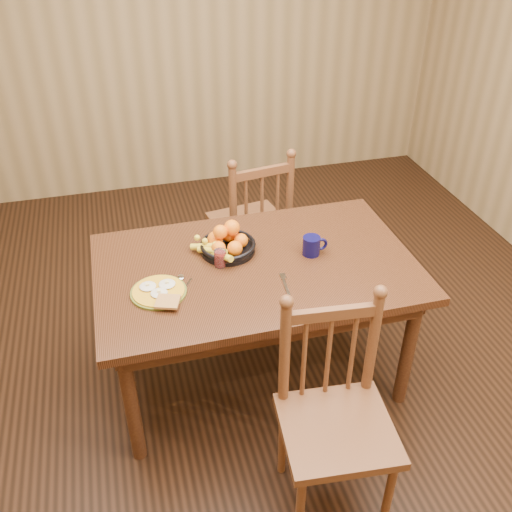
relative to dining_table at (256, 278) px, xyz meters
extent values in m
cube|color=black|center=(0.00, 0.00, -0.67)|extent=(4.50, 5.00, 0.01)
cube|color=olive|center=(0.00, 2.50, 0.68)|extent=(4.50, 0.01, 2.70)
cube|color=black|center=(0.00, 0.00, 0.06)|extent=(1.60, 1.00, 0.04)
cube|color=black|center=(0.00, 0.42, -0.01)|extent=(1.40, 0.04, 0.10)
cube|color=black|center=(0.00, -0.42, -0.01)|extent=(1.40, 0.04, 0.10)
cube|color=black|center=(0.72, 0.00, -0.01)|extent=(0.04, 0.84, 0.10)
cube|color=black|center=(-0.72, 0.00, -0.01)|extent=(0.04, 0.84, 0.10)
cylinder|color=black|center=(-0.70, -0.40, -0.31)|extent=(0.07, 0.07, 0.70)
cylinder|color=black|center=(0.70, -0.40, -0.31)|extent=(0.07, 0.07, 0.70)
cylinder|color=black|center=(-0.70, 0.40, -0.31)|extent=(0.07, 0.07, 0.70)
cylinder|color=black|center=(0.70, 0.40, -0.31)|extent=(0.07, 0.07, 0.70)
cube|color=#512C18|center=(0.18, 0.85, -0.20)|extent=(0.52, 0.50, 0.04)
cylinder|color=#512C18|center=(0.34, 1.05, -0.44)|extent=(0.04, 0.04, 0.45)
cylinder|color=#512C18|center=(-0.03, 0.99, -0.44)|extent=(0.04, 0.04, 0.45)
cylinder|color=#512C18|center=(0.39, 0.70, -0.44)|extent=(0.04, 0.04, 0.45)
cylinder|color=#512C18|center=(0.02, 0.64, -0.44)|extent=(0.04, 0.04, 0.45)
cylinder|color=#512C18|center=(0.40, 0.68, 0.08)|extent=(0.05, 0.05, 0.54)
cylinder|color=#512C18|center=(0.03, 0.62, 0.08)|extent=(0.05, 0.05, 0.54)
cylinder|color=#512C18|center=(0.21, 0.65, 0.02)|extent=(0.02, 0.02, 0.42)
cube|color=#512C18|center=(0.21, 0.65, 0.26)|extent=(0.38, 0.09, 0.05)
cube|color=#512C18|center=(0.12, -0.86, -0.19)|extent=(0.50, 0.48, 0.04)
cylinder|color=#512C18|center=(-0.09, -1.02, -0.44)|extent=(0.04, 0.04, 0.45)
cylinder|color=#512C18|center=(0.29, -1.06, -0.44)|extent=(0.04, 0.04, 0.45)
cylinder|color=#512C18|center=(-0.05, -0.66, -0.44)|extent=(0.04, 0.04, 0.45)
cylinder|color=#512C18|center=(0.32, -0.70, -0.44)|extent=(0.04, 0.04, 0.45)
cylinder|color=#512C18|center=(-0.05, -0.64, 0.08)|extent=(0.05, 0.05, 0.55)
cylinder|color=#512C18|center=(0.33, -0.68, 0.08)|extent=(0.05, 0.05, 0.55)
cylinder|color=#512C18|center=(0.14, -0.66, 0.03)|extent=(0.02, 0.02, 0.42)
cube|color=#512C18|center=(0.14, -0.66, 0.27)|extent=(0.38, 0.07, 0.05)
cylinder|color=#59601E|center=(-0.50, -0.11, 0.09)|extent=(0.26, 0.26, 0.01)
cylinder|color=gold|center=(-0.50, -0.11, 0.10)|extent=(0.24, 0.24, 0.01)
ellipsoid|color=silver|center=(-0.55, -0.08, 0.11)|extent=(0.08, 0.08, 0.01)
cube|color=#F2E08C|center=(-0.55, -0.08, 0.12)|extent=(0.02, 0.02, 0.01)
ellipsoid|color=silver|center=(-0.46, -0.08, 0.11)|extent=(0.08, 0.08, 0.01)
cube|color=#F2E08C|center=(-0.46, -0.08, 0.12)|extent=(0.02, 0.02, 0.01)
ellipsoid|color=silver|center=(-0.50, -0.14, 0.11)|extent=(0.08, 0.08, 0.01)
cube|color=#F2E08C|center=(-0.50, -0.14, 0.12)|extent=(0.02, 0.02, 0.01)
cube|color=brown|center=(-0.47, -0.22, 0.11)|extent=(0.13, 0.13, 0.01)
cube|color=silver|center=(0.09, -0.22, 0.09)|extent=(0.02, 0.15, 0.00)
cube|color=silver|center=(0.10, -0.14, 0.09)|extent=(0.03, 0.05, 0.00)
cube|color=silver|center=(-0.37, -0.09, 0.09)|extent=(0.07, 0.11, 0.00)
ellipsoid|color=silver|center=(-0.38, -0.02, 0.09)|extent=(0.03, 0.04, 0.01)
cylinder|color=#0A0934|center=(0.30, 0.02, 0.13)|extent=(0.09, 0.09, 0.10)
torus|color=#0A0934|center=(0.35, 0.02, 0.13)|extent=(0.07, 0.02, 0.07)
cylinder|color=black|center=(0.30, 0.02, 0.18)|extent=(0.08, 0.08, 0.00)
cylinder|color=silver|center=(-0.18, 0.03, 0.13)|extent=(0.06, 0.06, 0.09)
cylinder|color=maroon|center=(-0.18, 0.03, 0.12)|extent=(0.05, 0.05, 0.07)
cylinder|color=black|center=(-0.11, 0.15, 0.09)|extent=(0.28, 0.28, 0.02)
torus|color=black|center=(-0.11, 0.15, 0.13)|extent=(0.29, 0.29, 0.02)
cylinder|color=black|center=(-0.11, 0.15, 0.09)|extent=(0.10, 0.10, 0.01)
sphere|color=orange|center=(-0.04, 0.15, 0.14)|extent=(0.07, 0.07, 0.07)
sphere|color=orange|center=(-0.09, 0.22, 0.14)|extent=(0.08, 0.08, 0.08)
sphere|color=orange|center=(-0.17, 0.19, 0.15)|extent=(0.08, 0.08, 0.08)
sphere|color=orange|center=(-0.17, 0.11, 0.14)|extent=(0.07, 0.07, 0.07)
sphere|color=orange|center=(-0.09, 0.08, 0.14)|extent=(0.08, 0.08, 0.08)
sphere|color=orange|center=(-0.08, 0.18, 0.21)|extent=(0.08, 0.08, 0.08)
sphere|color=orange|center=(-0.15, 0.16, 0.20)|extent=(0.07, 0.07, 0.07)
cylinder|color=yellow|center=(-0.20, 0.11, 0.13)|extent=(0.10, 0.17, 0.07)
cylinder|color=yellow|center=(-0.22, 0.16, 0.13)|extent=(0.14, 0.15, 0.07)
cylinder|color=yellow|center=(-0.17, 0.06, 0.13)|extent=(0.06, 0.18, 0.07)
camera|label=1|loc=(-0.61, -2.27, 1.73)|focal=40.00mm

